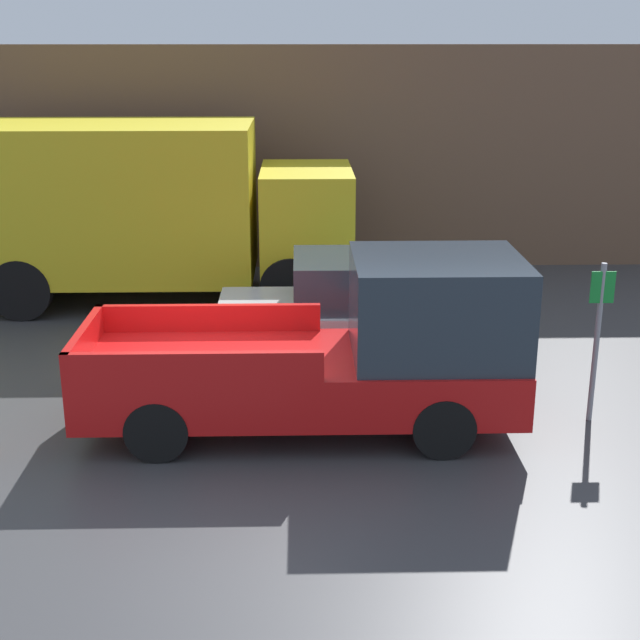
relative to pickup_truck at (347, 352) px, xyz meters
name	(u,v)px	position (x,y,z in m)	size (l,w,h in m)	color
ground_plane	(214,421)	(-1.69, 0.20, -1.00)	(60.00, 60.00, 0.00)	#3D3D3F
building_wall	(245,159)	(-1.69, 8.20, 1.27)	(28.00, 0.15, 4.53)	brown
pickup_truck	(347,352)	(0.00, 0.00, 0.00)	(5.36, 1.96, 2.19)	red
car	(370,306)	(0.49, 2.66, -0.22)	(4.53, 1.85, 1.55)	silver
delivery_truck	(132,206)	(-3.60, 5.73, 0.77)	(7.42, 2.61, 3.23)	gold
parking_sign	(598,333)	(3.13, 0.13, 0.18)	(0.30, 0.07, 2.07)	gray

